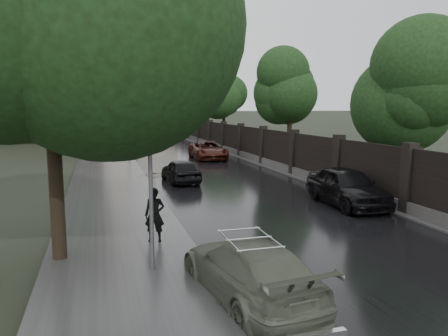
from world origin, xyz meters
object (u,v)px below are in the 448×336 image
(tree_left_far, at_px, (78,92))
(car_right_far, at_px, (208,150))
(tree_right_a, at_px, (422,86))
(hatchback_left, at_px, (181,171))
(volga_sedan, at_px, (249,270))
(lamp_post, at_px, (150,166))
(traffic_light, at_px, (129,129))
(pedestrian_umbrella, at_px, (154,186))
(tree_left_near, at_px, (46,5))
(car_right_near, at_px, (347,186))
(tree_right_c, at_px, (224,99))
(tree_right_b, at_px, (290,94))

(tree_left_far, xyz_separation_m, car_right_far, (9.60, -6.02, -4.54))
(tree_right_a, xyz_separation_m, hatchback_left, (-9.87, 6.16, -4.31))
(volga_sedan, height_order, car_right_far, car_right_far)
(lamp_post, xyz_separation_m, traffic_light, (1.10, 23.49, -0.27))
(pedestrian_umbrella, bearing_deg, tree_right_a, 35.37)
(lamp_post, height_order, car_right_far, lamp_post)
(tree_left_near, bearing_deg, car_right_near, 19.80)
(traffic_light, height_order, hatchback_left, traffic_light)
(tree_right_c, height_order, pedestrian_umbrella, tree_right_c)
(tree_right_c, xyz_separation_m, car_right_near, (-4.34, -33.13, -4.16))
(hatchback_left, bearing_deg, tree_left_near, 61.21)
(tree_right_a, xyz_separation_m, traffic_light, (-11.80, 16.99, -2.55))
(lamp_post, bearing_deg, tree_right_b, 57.82)
(tree_left_far, distance_m, tree_right_a, 26.91)
(hatchback_left, bearing_deg, tree_right_c, -114.58)
(tree_left_far, bearing_deg, volga_sedan, -81.74)
(tree_left_near, xyz_separation_m, car_right_far, (9.20, 20.98, -5.72))
(lamp_post, height_order, car_right_near, lamp_post)
(lamp_post, relative_size, car_right_near, 1.10)
(tree_left_far, relative_size, car_right_near, 1.59)
(tree_left_far, bearing_deg, hatchback_left, -70.42)
(car_right_near, distance_m, pedestrian_umbrella, 8.86)
(lamp_post, relative_size, car_right_far, 1.01)
(tree_right_a, xyz_separation_m, tree_right_b, (0.00, 14.00, 0.00))
(hatchback_left, relative_size, car_right_near, 0.81)
(car_right_near, distance_m, car_right_far, 17.18)
(tree_right_a, distance_m, tree_right_b, 14.00)
(tree_left_far, xyz_separation_m, tree_right_b, (15.50, -8.00, -0.29))
(tree_right_c, xyz_separation_m, traffic_light, (-11.80, -15.01, -2.55))
(tree_right_a, distance_m, volga_sedan, 14.52)
(car_right_near, bearing_deg, tree_left_far, 118.38)
(tree_left_near, bearing_deg, hatchback_left, 64.89)
(tree_left_near, relative_size, traffic_light, 2.29)
(tree_right_c, distance_m, car_right_far, 17.59)
(tree_left_near, xyz_separation_m, car_right_near, (10.76, 3.87, -5.63))
(tree_left_near, xyz_separation_m, tree_right_c, (15.10, 37.00, -1.47))
(tree_right_c, xyz_separation_m, hatchback_left, (-9.87, -25.84, -4.31))
(traffic_light, bearing_deg, hatchback_left, -79.89)
(lamp_post, bearing_deg, tree_left_near, 145.71)
(tree_right_b, distance_m, pedestrian_umbrella, 22.40)
(tree_right_c, bearing_deg, pedestrian_umbrella, -109.09)
(tree_right_a, bearing_deg, traffic_light, 124.77)
(lamp_post, bearing_deg, car_right_far, 72.71)
(hatchback_left, xyz_separation_m, car_right_near, (5.53, -7.29, 0.15))
(car_right_near, relative_size, car_right_far, 0.92)
(tree_left_far, distance_m, tree_right_b, 17.45)
(hatchback_left, height_order, car_right_near, car_right_near)
(tree_right_b, bearing_deg, tree_left_near, -128.48)
(car_right_far, height_order, pedestrian_umbrella, pedestrian_umbrella)
(hatchback_left, bearing_deg, car_right_near, 123.48)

